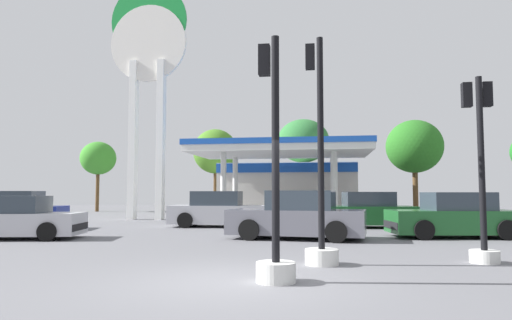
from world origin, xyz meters
name	(u,v)px	position (x,y,z in m)	size (l,w,h in m)	color
ground_plane	(235,282)	(0.00, 0.00, 0.00)	(90.00, 90.00, 0.00)	slate
gas_station	(288,183)	(-0.84, 23.31, 2.18)	(10.10, 12.24, 4.39)	beige
station_pole_sign	(148,64)	(-8.59, 17.37, 9.12)	(4.60, 0.56, 14.05)	white
car_0	(8,212)	(-11.67, 9.80, 0.74)	(4.87, 2.94, 1.63)	black
car_2	(298,217)	(0.68, 7.66, 0.74)	(4.77, 2.52, 1.63)	black
car_3	(365,211)	(3.41, 13.07, 0.72)	(4.65, 2.47, 1.59)	black
car_4	(220,211)	(-3.14, 12.62, 0.73)	(4.60, 2.21, 1.62)	black
car_5	(454,217)	(6.08, 8.90, 0.71)	(4.60, 2.46, 1.57)	black
car_6	(19,219)	(-8.65, 6.25, 0.66)	(4.31, 2.46, 1.45)	black
traffic_signal_0	(320,199)	(1.48, 2.16, 1.42)	(0.73, 0.73, 5.04)	silver
traffic_signal_1	(274,211)	(0.69, 0.07, 1.24)	(0.70, 0.71, 4.40)	silver
traffic_signal_2	(481,185)	(5.10, 2.97, 1.73)	(0.65, 0.68, 4.22)	silver
tree_0	(98,159)	(-16.80, 27.48, 4.35)	(2.89, 2.89, 5.74)	brown
tree_1	(215,152)	(-7.23, 28.86, 4.93)	(3.66, 3.66, 6.78)	brown
tree_2	(303,141)	(0.10, 26.66, 5.43)	(3.91, 3.91, 7.09)	brown
tree_3	(414,147)	(8.38, 27.70, 4.99)	(4.19, 4.19, 7.01)	brown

